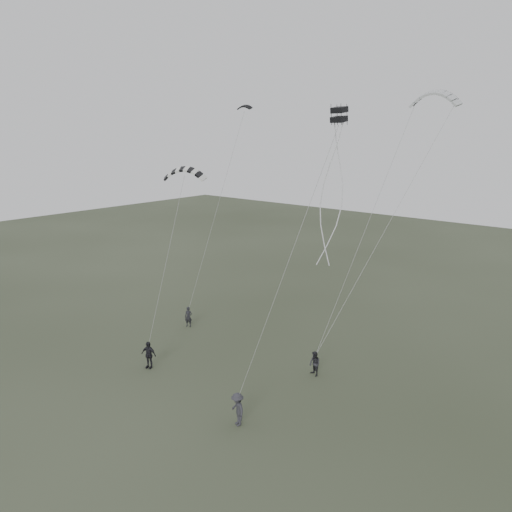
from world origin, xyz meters
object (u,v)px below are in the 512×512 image
Objects in this scene: kite_dark_small at (244,106)px; flyer_right at (315,364)px; flyer_far at (237,409)px; kite_box at (339,115)px; kite_pale_large at (435,92)px; kite_striped at (184,169)px; flyer_left at (188,317)px; flyer_center at (149,355)px.

flyer_right is at bearing -35.12° from kite_dark_small.
kite_box reaches higher than flyer_far.
flyer_far is 24.30m from kite_pale_large.
kite_striped is (1.09, -7.90, -4.72)m from kite_dark_small.
kite_striped is (-14.11, -10.10, -5.21)m from kite_pale_large.
kite_box is (14.47, -2.88, 3.43)m from kite_striped.
flyer_far is 16.25m from kite_box.
flyer_left is 1.25× the size of kite_dark_small.
kite_pale_large is at bearing 95.19° from flyer_right.
flyer_left is 2.34× the size of kite_box.
kite_dark_small is 0.39× the size of kite_pale_large.
flyer_left is 0.54× the size of kite_striped.
kite_box is at bearing -25.62° from flyer_right.
kite_pale_large is (15.20, 2.20, 0.50)m from kite_dark_small.
kite_pale_large reaches higher than kite_dark_small.
kite_striped is at bearing -67.38° from flyer_left.
flyer_left is 12.67m from flyer_right.
flyer_far is at bearing -68.36° from flyer_right.
kite_pale_large is at bearing 105.66° from flyer_far.
flyer_center reaches higher than flyer_right.
kite_dark_small is at bearing 155.27° from flyer_far.
flyer_center is 13.39m from kite_striped.
kite_dark_small is at bearing -173.19° from kite_pale_large.
kite_pale_large is 1.10× the size of kite_striped.
flyer_right is 2.31× the size of kite_box.
kite_striped is at bearing -145.83° from kite_pale_large.
kite_pale_large reaches higher than flyer_left.
kite_pale_large is at bearing 92.84° from kite_box.
flyer_center is at bearing -166.38° from kite_box.
kite_striped is at bearing 170.00° from kite_box.
flyer_right is (12.66, -0.50, -0.01)m from flyer_left.
flyer_far is at bearing -62.07° from kite_striped.
kite_box is (3.28, 3.94, 15.42)m from flyer_far.
flyer_center is 21.71m from kite_dark_small.
kite_pale_large is at bearing 4.88° from kite_striped.
kite_pale_large is 18.12m from kite_striped.
kite_dark_small is (0.32, 6.74, 16.81)m from flyer_left.
kite_striped is (1.41, -1.16, 12.09)m from flyer_left.
flyer_right is 16.26m from kite_box.
flyer_right is 0.53× the size of kite_striped.
kite_dark_small is (-3.11, 13.51, 16.70)m from flyer_center.
kite_box is at bearing -39.42° from kite_dark_small.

